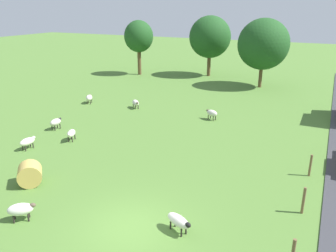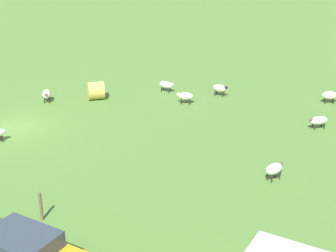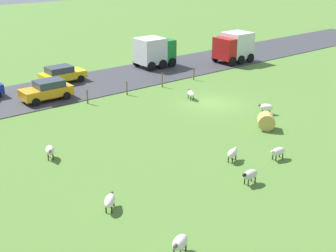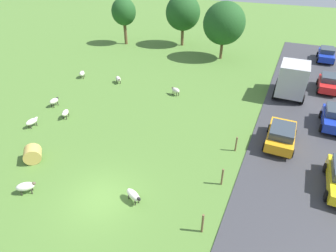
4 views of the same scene
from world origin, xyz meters
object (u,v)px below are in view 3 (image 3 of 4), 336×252
at_px(sheep_2, 250,175).
at_px(sheep_4, 266,107).
at_px(sheep_1, 191,94).
at_px(car_1, 62,74).
at_px(sheep_0, 50,150).
at_px(sheep_7, 232,153).
at_px(truck_1, 234,47).
at_px(sheep_3, 180,243).
at_px(sheep_6, 110,201).
at_px(car_4, 47,90).
at_px(truck_0, 154,51).
at_px(hay_bale_0, 266,121).
at_px(sheep_5, 278,152).

relative_size(sheep_2, sheep_4, 0.95).
height_order(sheep_1, car_1, car_1).
relative_size(sheep_0, car_1, 0.27).
relative_size(sheep_0, sheep_1, 0.86).
bearing_deg(sheep_7, sheep_1, -29.14).
bearing_deg(sheep_1, car_1, 28.95).
bearing_deg(truck_1, sheep_3, 130.35).
relative_size(sheep_2, sheep_7, 0.96).
bearing_deg(sheep_6, sheep_7, -89.53).
relative_size(sheep_0, car_4, 0.27).
distance_m(sheep_6, car_1, 23.02).
height_order(sheep_6, sheep_7, sheep_7).
relative_size(sheep_7, truck_0, 0.29).
relative_size(sheep_4, car_1, 0.27).
bearing_deg(sheep_6, sheep_3, -173.99).
bearing_deg(car_4, sheep_1, -127.05).
bearing_deg(car_1, sheep_6, 159.65).
bearing_deg(hay_bale_0, truck_0, -13.28).
relative_size(sheep_6, hay_bale_0, 0.98).
height_order(hay_bale_0, truck_1, truck_1).
distance_m(sheep_0, sheep_3, 11.67).
distance_m(sheep_2, sheep_4, 11.31).
height_order(sheep_3, sheep_5, sheep_3).
bearing_deg(hay_bale_0, sheep_4, -49.87).
relative_size(sheep_7, truck_1, 0.28).
distance_m(sheep_6, sheep_7, 8.41).
xyz_separation_m(sheep_0, sheep_5, (-8.45, -10.53, -0.04)).
xyz_separation_m(sheep_1, sheep_3, (-15.05, 13.69, 0.03)).
distance_m(truck_0, truck_1, 8.88).
height_order(sheep_4, car_1, car_1).
height_order(sheep_2, sheep_4, sheep_2).
relative_size(sheep_1, sheep_2, 1.20).
xyz_separation_m(sheep_1, sheep_2, (-12.84, 7.03, 0.04)).
height_order(sheep_3, truck_0, truck_0).
bearing_deg(car_4, car_1, -39.07).
relative_size(sheep_0, sheep_5, 0.95).
height_order(sheep_7, truck_0, truck_0).
relative_size(hay_bale_0, truck_0, 0.30).
relative_size(sheep_1, sheep_7, 1.15).
bearing_deg(truck_0, sheep_1, 158.56).
xyz_separation_m(sheep_0, sheep_4, (-2.82, -16.15, -0.01)).
height_order(sheep_6, truck_0, truck_0).
distance_m(sheep_5, car_1, 23.17).
relative_size(sheep_6, sheep_7, 1.02).
relative_size(sheep_0, sheep_2, 1.03).
height_order(sheep_6, car_4, car_4).
bearing_deg(truck_0, car_4, 104.47).
height_order(sheep_1, sheep_4, sheep_4).
distance_m(sheep_0, sheep_5, 13.51).
bearing_deg(sheep_2, car_4, 6.90).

